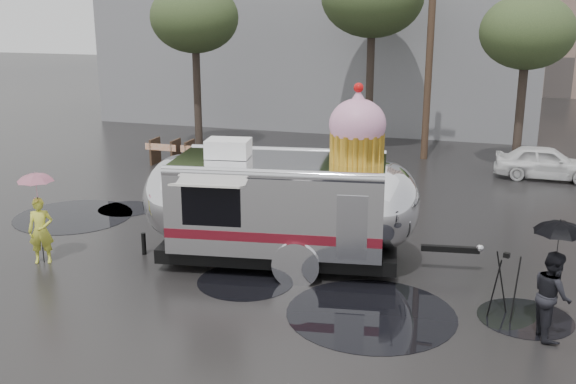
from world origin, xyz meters
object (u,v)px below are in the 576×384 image
(person_left, at_px, (41,231))
(person_right, at_px, (552,295))
(airstream_trailer, at_px, (284,200))
(tripod, at_px, (504,280))

(person_left, bearing_deg, person_right, -27.12)
(person_left, xyz_separation_m, person_right, (11.51, -0.38, 0.04))
(airstream_trailer, relative_size, person_right, 4.83)
(airstream_trailer, xyz_separation_m, person_left, (-5.59, -1.75, -0.76))
(person_left, relative_size, tripod, 1.16)
(airstream_trailer, relative_size, tripod, 5.91)
(airstream_trailer, xyz_separation_m, tripod, (5.07, -1.56, -0.76))
(person_left, height_order, person_right, person_right)
(person_left, bearing_deg, airstream_trailer, -7.86)
(airstream_trailer, xyz_separation_m, person_right, (5.91, -2.13, -0.72))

